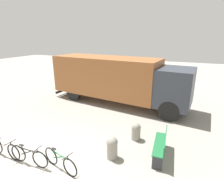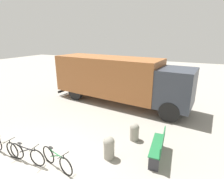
# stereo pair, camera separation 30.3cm
# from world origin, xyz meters

# --- Properties ---
(ground_plane) EXTENTS (60.00, 60.00, 0.00)m
(ground_plane) POSITION_xyz_m (0.00, 0.00, 0.00)
(ground_plane) COLOR gray
(delivery_truck) EXTENTS (9.40, 3.46, 3.02)m
(delivery_truck) POSITION_xyz_m (0.28, 7.19, 1.72)
(delivery_truck) COLOR #99592D
(delivery_truck) RESTS_ON ground
(park_bench) EXTENTS (0.48, 1.64, 0.92)m
(park_bench) POSITION_xyz_m (3.89, 2.55, 0.52)
(park_bench) COLOR #1E6638
(park_bench) RESTS_ON ground
(bicycle_near) EXTENTS (1.62, 0.44, 0.74)m
(bicycle_near) POSITION_xyz_m (-1.47, 0.32, 0.35)
(bicycle_near) COLOR black
(bicycle_near) RESTS_ON ground
(bicycle_middle) EXTENTS (1.62, 0.44, 0.74)m
(bicycle_middle) POSITION_xyz_m (-0.30, 0.34, 0.35)
(bicycle_middle) COLOR black
(bicycle_middle) RESTS_ON ground
(bicycle_far) EXTENTS (1.59, 0.51, 0.74)m
(bicycle_far) POSITION_xyz_m (0.87, 0.54, 0.35)
(bicycle_far) COLOR black
(bicycle_far) RESTS_ON ground
(bollard_near_bench) EXTENTS (0.41, 0.41, 0.88)m
(bollard_near_bench) POSITION_xyz_m (2.24, 1.77, 0.47)
(bollard_near_bench) COLOR gray
(bollard_near_bench) RESTS_ON ground
(bollard_far_bench) EXTENTS (0.40, 0.40, 0.79)m
(bollard_far_bench) POSITION_xyz_m (2.73, 3.29, 0.42)
(bollard_far_bench) COLOR gray
(bollard_far_bench) RESTS_ON ground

